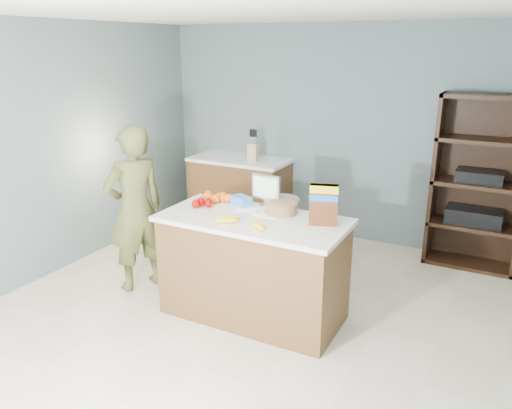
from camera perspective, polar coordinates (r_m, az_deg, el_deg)
The scene contains 15 objects.
floor at distance 4.26m, azimuth -2.26°, elevation -14.23°, with size 4.50×5.00×0.02m, color beige.
walls at distance 3.66m, azimuth -2.58°, elevation 8.25°, with size 4.52×5.02×2.51m.
counter_peninsula at distance 4.29m, azimuth -0.31°, elevation -7.64°, with size 1.56×0.76×0.90m.
back_cabinet at distance 6.38m, azimuth -1.82°, elevation 1.36°, with size 1.24×0.62×0.90m.
shelving_unit at distance 5.65m, azimuth 24.07°, elevation 1.95°, with size 0.90×0.40×1.80m.
person at distance 4.79m, azimuth -13.65°, elevation -0.53°, with size 0.58×0.38×1.58m, color #4E5027.
knife_block at distance 6.08m, azimuth -0.32°, elevation 6.05°, with size 0.12×0.10×0.31m.
envelopes at distance 4.23m, azimuth 0.00°, elevation -0.91°, with size 0.44×0.19×0.00m.
bananas at distance 3.94m, azimuth -1.57°, elevation -2.02°, with size 0.47×0.20×0.04m.
apples at distance 4.42m, azimuth -6.10°, elevation 0.36°, with size 0.21×0.30×0.08m.
oranges at distance 4.54m, azimuth -4.64°, elevation 0.88°, with size 0.30×0.19×0.08m.
blue_carton at distance 4.42m, azimuth -1.71°, elevation 0.44°, with size 0.18×0.12×0.08m, color blue.
salad_bowl at distance 4.20m, azimuth 2.90°, elevation -0.23°, with size 0.30×0.30×0.13m.
tv at distance 4.36m, azimuth 1.18°, elevation 1.83°, with size 0.28×0.12×0.28m.
cereal_box at distance 3.92m, azimuth 7.75°, elevation 0.30°, with size 0.23×0.14×0.33m.
Camera 1 is at (1.82, -3.12, 2.26)m, focal length 35.00 mm.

